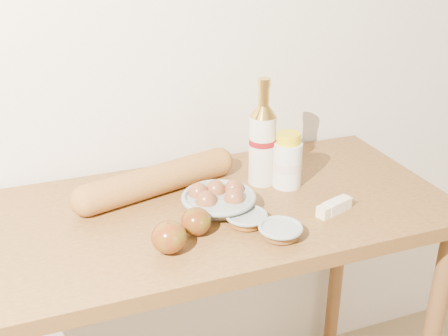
{
  "coord_description": "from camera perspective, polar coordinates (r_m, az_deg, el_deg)",
  "views": [
    {
      "loc": [
        -0.44,
        -0.03,
        1.61
      ],
      "look_at": [
        0.0,
        1.15,
        1.02
      ],
      "focal_mm": 45.0,
      "sensor_mm": 36.0,
      "label": 1
    }
  ],
  "objects": [
    {
      "name": "egg_bowl",
      "position": [
        1.43,
        -0.58,
        -3.26
      ],
      "size": [
        0.22,
        0.22,
        0.07
      ],
      "rotation": [
        0.0,
        0.0,
        -0.14
      ],
      "color": "gray",
      "rests_on": "table"
    },
    {
      "name": "syrup_bowl",
      "position": [
        1.38,
        2.29,
        -5.16
      ],
      "size": [
        0.13,
        0.13,
        0.03
      ],
      "rotation": [
        0.0,
        0.0,
        0.24
      ],
      "color": "gray",
      "rests_on": "table"
    },
    {
      "name": "table",
      "position": [
        1.53,
        -0.4,
        -7.83
      ],
      "size": [
        1.2,
        0.6,
        0.9
      ],
      "color": "olive",
      "rests_on": "ground"
    },
    {
      "name": "butter_stick",
      "position": [
        1.46,
        11.13,
        -3.91
      ],
      "size": [
        0.11,
        0.06,
        0.03
      ],
      "rotation": [
        0.0,
        0.0,
        0.34
      ],
      "color": "#F1E8BA",
      "rests_on": "table"
    },
    {
      "name": "apple_redgreen_front",
      "position": [
        1.27,
        -5.61,
        -7.01
      ],
      "size": [
        0.09,
        0.09,
        0.07
      ],
      "rotation": [
        0.0,
        0.0,
        0.06
      ],
      "color": "maroon",
      "rests_on": "table"
    },
    {
      "name": "back_wall",
      "position": [
        1.63,
        -4.6,
        14.08
      ],
      "size": [
        3.5,
        0.02,
        2.6
      ],
      "primitive_type": "cube",
      "color": "silver",
      "rests_on": "ground"
    },
    {
      "name": "baguette",
      "position": [
        1.52,
        -6.82,
        -1.2
      ],
      "size": [
        0.49,
        0.21,
        0.08
      ],
      "rotation": [
        0.0,
        0.0,
        0.26
      ],
      "color": "#BC7E39",
      "rests_on": "table"
    },
    {
      "name": "apple_redgreen_right",
      "position": [
        1.33,
        -2.86,
        -5.43
      ],
      "size": [
        0.09,
        0.09,
        0.07
      ],
      "rotation": [
        0.0,
        0.0,
        0.27
      ],
      "color": "maroon",
      "rests_on": "table"
    },
    {
      "name": "sugar_bowl",
      "position": [
        1.33,
        5.76,
        -6.39
      ],
      "size": [
        0.14,
        0.14,
        0.03
      ],
      "rotation": [
        0.0,
        0.0,
        -0.34
      ],
      "color": "#919F99",
      "rests_on": "table"
    },
    {
      "name": "bourbon_bottle",
      "position": [
        1.54,
        3.92,
        2.64
      ],
      "size": [
        0.08,
        0.08,
        0.3
      ],
      "rotation": [
        0.0,
        0.0,
        0.11
      ],
      "color": "beige",
      "rests_on": "table"
    },
    {
      "name": "cream_bottle",
      "position": [
        1.55,
        6.47,
        0.65
      ],
      "size": [
        0.09,
        0.09,
        0.16
      ],
      "rotation": [
        0.0,
        0.0,
        -0.12
      ],
      "color": "white",
      "rests_on": "table"
    }
  ]
}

